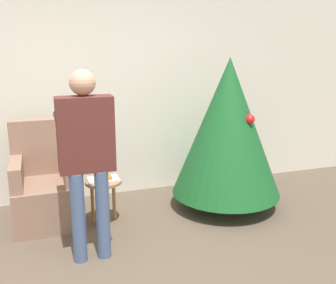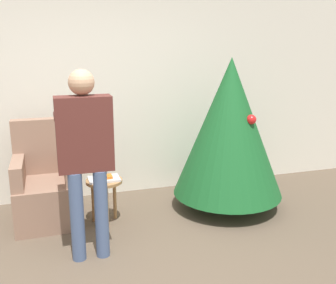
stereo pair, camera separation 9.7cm
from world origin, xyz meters
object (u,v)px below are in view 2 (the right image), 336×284
at_px(christmas_tree, 229,128).
at_px(armchair, 46,187).
at_px(person_standing, 85,148).
at_px(side_stool, 104,187).

bearing_deg(christmas_tree, armchair, 172.67).
bearing_deg(christmas_tree, person_standing, -159.35).
bearing_deg(side_stool, christmas_tree, 0.32).
distance_m(christmas_tree, armchair, 2.10).
xyz_separation_m(armchair, person_standing, (0.36, -0.88, 0.63)).
height_order(armchair, person_standing, person_standing).
relative_size(christmas_tree, side_stool, 3.58).
bearing_deg(side_stool, person_standing, -110.29).
distance_m(christmas_tree, side_stool, 1.52).
distance_m(armchair, person_standing, 1.14).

